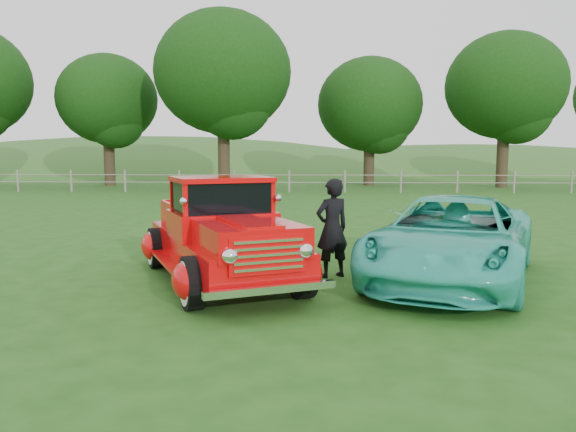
{
  "coord_description": "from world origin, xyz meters",
  "views": [
    {
      "loc": [
        1.16,
        -8.32,
        2.19
      ],
      "look_at": [
        0.77,
        1.2,
        1.1
      ],
      "focal_mm": 35.0,
      "sensor_mm": 36.0,
      "label": 1
    }
  ],
  "objects_px": {
    "tree_mid_east": "(505,86)",
    "tree_mid_west": "(107,100)",
    "tree_near_east": "(370,105)",
    "red_pickup": "(221,235)",
    "teal_sedan": "(452,239)",
    "tree_near_west": "(223,73)",
    "man": "(332,228)"
  },
  "relations": [
    {
      "from": "tree_near_east",
      "to": "red_pickup",
      "type": "distance_m",
      "value": 28.9
    },
    {
      "from": "teal_sedan",
      "to": "red_pickup",
      "type": "bearing_deg",
      "value": -154.78
    },
    {
      "from": "tree_mid_west",
      "to": "teal_sedan",
      "type": "distance_m",
      "value": 31.41
    },
    {
      "from": "teal_sedan",
      "to": "tree_mid_west",
      "type": "bearing_deg",
      "value": 142.34
    },
    {
      "from": "tree_mid_west",
      "to": "man",
      "type": "bearing_deg",
      "value": -63.05
    },
    {
      "from": "tree_near_west",
      "to": "red_pickup",
      "type": "relative_size",
      "value": 1.98
    },
    {
      "from": "tree_mid_west",
      "to": "teal_sedan",
      "type": "xyz_separation_m",
      "value": [
        15.56,
        -26.85,
        -4.83
      ]
    },
    {
      "from": "red_pickup",
      "to": "man",
      "type": "xyz_separation_m",
      "value": [
        1.89,
        0.43,
        0.07
      ]
    },
    {
      "from": "tree_near_east",
      "to": "red_pickup",
      "type": "relative_size",
      "value": 1.58
    },
    {
      "from": "man",
      "to": "red_pickup",
      "type": "bearing_deg",
      "value": -16.51
    },
    {
      "from": "tree_near_west",
      "to": "man",
      "type": "relative_size",
      "value": 6.02
    },
    {
      "from": "tree_mid_east",
      "to": "tree_mid_west",
      "type": "bearing_deg",
      "value": 177.71
    },
    {
      "from": "tree_near_east",
      "to": "teal_sedan",
      "type": "distance_m",
      "value": 28.25
    },
    {
      "from": "tree_mid_west",
      "to": "tree_near_east",
      "type": "height_order",
      "value": "tree_mid_west"
    },
    {
      "from": "tree_near_west",
      "to": "tree_near_east",
      "type": "xyz_separation_m",
      "value": [
        9.0,
        4.0,
        -1.55
      ]
    },
    {
      "from": "tree_near_west",
      "to": "tree_near_east",
      "type": "height_order",
      "value": "tree_near_west"
    },
    {
      "from": "tree_near_east",
      "to": "man",
      "type": "height_order",
      "value": "tree_near_east"
    },
    {
      "from": "tree_near_east",
      "to": "teal_sedan",
      "type": "xyz_separation_m",
      "value": [
        -1.44,
        -27.85,
        -4.53
      ]
    },
    {
      "from": "teal_sedan",
      "to": "tree_near_west",
      "type": "bearing_deg",
      "value": 129.83
    },
    {
      "from": "tree_mid_west",
      "to": "tree_mid_east",
      "type": "relative_size",
      "value": 0.9
    },
    {
      "from": "tree_near_west",
      "to": "man",
      "type": "xyz_separation_m",
      "value": [
        5.54,
        -23.62,
        -5.93
      ]
    },
    {
      "from": "tree_mid_east",
      "to": "tree_near_west",
      "type": "bearing_deg",
      "value": -173.29
    },
    {
      "from": "tree_mid_west",
      "to": "teal_sedan",
      "type": "bearing_deg",
      "value": -59.91
    },
    {
      "from": "tree_near_west",
      "to": "red_pickup",
      "type": "xyz_separation_m",
      "value": [
        3.65,
        -24.05,
        -6.0
      ]
    },
    {
      "from": "red_pickup",
      "to": "teal_sedan",
      "type": "xyz_separation_m",
      "value": [
        3.91,
        0.2,
        -0.08
      ]
    },
    {
      "from": "teal_sedan",
      "to": "man",
      "type": "distance_m",
      "value": 2.04
    },
    {
      "from": "tree_mid_east",
      "to": "man",
      "type": "xyz_separation_m",
      "value": [
        -11.46,
        -25.62,
        -5.31
      ]
    },
    {
      "from": "man",
      "to": "tree_near_west",
      "type": "bearing_deg",
      "value": -106.18
    },
    {
      "from": "tree_near_west",
      "to": "teal_sedan",
      "type": "relative_size",
      "value": 2.02
    },
    {
      "from": "tree_near_west",
      "to": "teal_sedan",
      "type": "xyz_separation_m",
      "value": [
        7.56,
        -23.85,
        -6.08
      ]
    },
    {
      "from": "tree_near_west",
      "to": "man",
      "type": "height_order",
      "value": "tree_near_west"
    },
    {
      "from": "tree_near_west",
      "to": "teal_sedan",
      "type": "bearing_deg",
      "value": -72.42
    }
  ]
}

